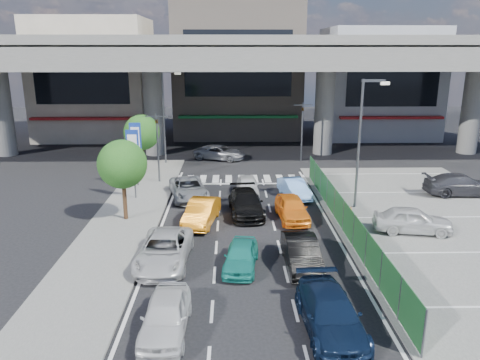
{
  "coord_description": "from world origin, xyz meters",
  "views": [
    {
      "loc": [
        -0.86,
        -21.9,
        9.69
      ],
      "look_at": [
        -0.31,
        4.22,
        2.37
      ],
      "focal_mm": 35.0,
      "sensor_mm": 36.0,
      "label": 1
    }
  ],
  "objects_px": {
    "sedan_white_mid_left": "(164,250)",
    "street_lamp_left": "(166,109)",
    "signboard_far": "(136,146)",
    "kei_truck_front_right": "(294,188)",
    "tree_near": "(122,164)",
    "hatch_black_mid_right": "(302,253)",
    "street_lamp_right": "(363,133)",
    "signboard_near": "(133,155)",
    "taxi_orange_left": "(202,212)",
    "wagon_silver_front_left": "(189,189)",
    "taxi_orange_right": "(292,208)",
    "traffic_light_left": "(157,131)",
    "parked_sedan_white": "(413,220)",
    "traffic_cone": "(351,211)",
    "parked_sedan_dgrey": "(461,185)",
    "van_white_back_left": "(166,315)",
    "taxi_teal_mid": "(241,256)",
    "sedan_black_mid": "(246,203)",
    "sedan_white_front_mid": "(248,185)",
    "minivan_navy_back": "(331,314)",
    "traffic_light_right": "(302,117)",
    "crossing_wagon_silver": "(220,152)",
    "tree_far": "(142,133)"
  },
  "relations": [
    {
      "from": "tree_near",
      "to": "traffic_cone",
      "type": "bearing_deg",
      "value": 0.7
    },
    {
      "from": "hatch_black_mid_right",
      "to": "traffic_light_right",
      "type": "bearing_deg",
      "value": 80.61
    },
    {
      "from": "tree_near",
      "to": "parked_sedan_white",
      "type": "distance_m",
      "value": 16.38
    },
    {
      "from": "traffic_light_right",
      "to": "van_white_back_left",
      "type": "xyz_separation_m",
      "value": [
        -8.67,
        -26.33,
        -3.26
      ]
    },
    {
      "from": "crossing_wagon_silver",
      "to": "parked_sedan_dgrey",
      "type": "height_order",
      "value": "parked_sedan_dgrey"
    },
    {
      "from": "parked_sedan_dgrey",
      "to": "tree_near",
      "type": "bearing_deg",
      "value": 102.63
    },
    {
      "from": "traffic_light_left",
      "to": "parked_sedan_white",
      "type": "relative_size",
      "value": 1.25
    },
    {
      "from": "taxi_orange_left",
      "to": "traffic_cone",
      "type": "height_order",
      "value": "taxi_orange_left"
    },
    {
      "from": "sedan_black_mid",
      "to": "street_lamp_right",
      "type": "bearing_deg",
      "value": 3.93
    },
    {
      "from": "parked_sedan_dgrey",
      "to": "traffic_cone",
      "type": "distance_m",
      "value": 9.6
    },
    {
      "from": "traffic_light_right",
      "to": "sedan_white_front_mid",
      "type": "height_order",
      "value": "traffic_light_right"
    },
    {
      "from": "tree_near",
      "to": "kei_truck_front_right",
      "type": "xyz_separation_m",
      "value": [
        10.44,
        4.26,
        -2.76
      ]
    },
    {
      "from": "signboard_far",
      "to": "tree_near",
      "type": "distance_m",
      "value": 7.03
    },
    {
      "from": "parked_sedan_white",
      "to": "sedan_white_front_mid",
      "type": "bearing_deg",
      "value": 59.4
    },
    {
      "from": "parked_sedan_white",
      "to": "kei_truck_front_right",
      "type": "bearing_deg",
      "value": 50.09
    },
    {
      "from": "tree_near",
      "to": "sedan_white_mid_left",
      "type": "bearing_deg",
      "value": -62.41
    },
    {
      "from": "signboard_near",
      "to": "taxi_orange_left",
      "type": "relative_size",
      "value": 1.12
    },
    {
      "from": "signboard_far",
      "to": "kei_truck_front_right",
      "type": "distance_m",
      "value": 11.64
    },
    {
      "from": "hatch_black_mid_right",
      "to": "taxi_orange_right",
      "type": "bearing_deg",
      "value": 85.59
    },
    {
      "from": "hatch_black_mid_right",
      "to": "street_lamp_right",
      "type": "bearing_deg",
      "value": 58.93
    },
    {
      "from": "tree_near",
      "to": "parked_sedan_dgrey",
      "type": "height_order",
      "value": "tree_near"
    },
    {
      "from": "sedan_white_front_mid",
      "to": "traffic_cone",
      "type": "height_order",
      "value": "sedan_white_front_mid"
    },
    {
      "from": "sedan_black_mid",
      "to": "crossing_wagon_silver",
      "type": "relative_size",
      "value": 1.03
    },
    {
      "from": "sedan_white_mid_left",
      "to": "street_lamp_left",
      "type": "bearing_deg",
      "value": 98.97
    },
    {
      "from": "signboard_far",
      "to": "taxi_teal_mid",
      "type": "height_order",
      "value": "signboard_far"
    },
    {
      "from": "traffic_light_right",
      "to": "traffic_cone",
      "type": "relative_size",
      "value": 7.63
    },
    {
      "from": "minivan_navy_back",
      "to": "traffic_cone",
      "type": "distance_m",
      "value": 12.1
    },
    {
      "from": "tree_far",
      "to": "taxi_orange_left",
      "type": "bearing_deg",
      "value": -64.56
    },
    {
      "from": "traffic_light_right",
      "to": "street_lamp_right",
      "type": "height_order",
      "value": "street_lamp_right"
    },
    {
      "from": "taxi_orange_left",
      "to": "sedan_black_mid",
      "type": "height_order",
      "value": "same"
    },
    {
      "from": "signboard_near",
      "to": "sedan_black_mid",
      "type": "bearing_deg",
      "value": -22.49
    },
    {
      "from": "tree_near",
      "to": "taxi_orange_right",
      "type": "bearing_deg",
      "value": 0.05
    },
    {
      "from": "traffic_light_left",
      "to": "street_lamp_right",
      "type": "height_order",
      "value": "street_lamp_right"
    },
    {
      "from": "tree_near",
      "to": "crossing_wagon_silver",
      "type": "relative_size",
      "value": 1.04
    },
    {
      "from": "traffic_cone",
      "to": "tree_near",
      "type": "bearing_deg",
      "value": -179.3
    },
    {
      "from": "taxi_teal_mid",
      "to": "sedan_white_mid_left",
      "type": "bearing_deg",
      "value": 179.11
    },
    {
      "from": "tree_near",
      "to": "wagon_silver_front_left",
      "type": "xyz_separation_m",
      "value": [
        3.34,
        4.16,
        -2.71
      ]
    },
    {
      "from": "van_white_back_left",
      "to": "taxi_teal_mid",
      "type": "height_order",
      "value": "van_white_back_left"
    },
    {
      "from": "tree_near",
      "to": "taxi_orange_left",
      "type": "bearing_deg",
      "value": -7.24
    },
    {
      "from": "street_lamp_right",
      "to": "traffic_cone",
      "type": "bearing_deg",
      "value": -116.2
    },
    {
      "from": "crossing_wagon_silver",
      "to": "parked_sedan_dgrey",
      "type": "relative_size",
      "value": 0.92
    },
    {
      "from": "traffic_light_right",
      "to": "taxi_orange_right",
      "type": "xyz_separation_m",
      "value": [
        -2.76,
        -14.99,
        -3.25
      ]
    },
    {
      "from": "crossing_wagon_silver",
      "to": "parked_sedan_white",
      "type": "bearing_deg",
      "value": -129.36
    },
    {
      "from": "wagon_silver_front_left",
      "to": "sedan_white_front_mid",
      "type": "relative_size",
      "value": 1.33
    },
    {
      "from": "tree_near",
      "to": "taxi_orange_right",
      "type": "relative_size",
      "value": 1.19
    },
    {
      "from": "street_lamp_left",
      "to": "crossing_wagon_silver",
      "type": "distance_m",
      "value": 6.35
    },
    {
      "from": "minivan_navy_back",
      "to": "traffic_light_left",
      "type": "bearing_deg",
      "value": 111.63
    },
    {
      "from": "street_lamp_left",
      "to": "parked_sedan_white",
      "type": "height_order",
      "value": "street_lamp_left"
    },
    {
      "from": "street_lamp_right",
      "to": "sedan_black_mid",
      "type": "height_order",
      "value": "street_lamp_right"
    },
    {
      "from": "signboard_near",
      "to": "signboard_far",
      "type": "xyz_separation_m",
      "value": [
        -0.4,
        3.0,
        0.0
      ]
    }
  ]
}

